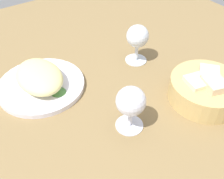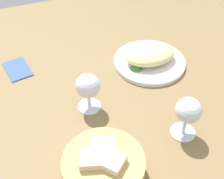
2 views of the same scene
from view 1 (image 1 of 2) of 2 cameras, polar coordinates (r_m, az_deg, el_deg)
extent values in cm
cube|color=olive|center=(71.86, 0.17, -2.48)|extent=(140.00, 140.00, 2.00)
cylinder|color=white|center=(76.50, -14.71, 0.85)|extent=(23.57, 23.57, 1.40)
ellipsoid|color=beige|center=(74.52, -15.12, 2.69)|extent=(16.74, 11.80, 4.97)
cone|color=#48813C|center=(71.81, -11.31, -0.17)|extent=(4.11, 4.11, 1.36)
cylinder|color=tan|center=(73.32, 19.19, -0.10)|extent=(18.68, 18.68, 5.85)
cube|color=beige|center=(70.63, 20.63, -0.06)|extent=(6.74, 6.38, 5.50)
cube|color=beige|center=(73.47, 19.54, 2.20)|extent=(7.20, 7.26, 5.40)
cube|color=beige|center=(70.82, 17.17, 0.31)|extent=(6.42, 6.01, 5.46)
cylinder|color=silver|center=(64.67, 3.69, -7.43)|extent=(6.61, 6.61, 0.60)
cylinder|color=silver|center=(62.91, 3.78, -6.03)|extent=(1.00, 1.00, 4.10)
sphere|color=silver|center=(58.97, 4.02, -2.47)|extent=(6.85, 6.85, 6.85)
cylinder|color=silver|center=(84.54, 5.08, 6.32)|extent=(6.57, 6.57, 0.60)
cylinder|color=silver|center=(83.03, 5.19, 7.81)|extent=(1.00, 1.00, 4.70)
sphere|color=silver|center=(80.00, 5.44, 11.18)|extent=(6.66, 6.66, 6.66)
camera|label=2|loc=(0.87, 57.63, 35.79)|focal=47.75mm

